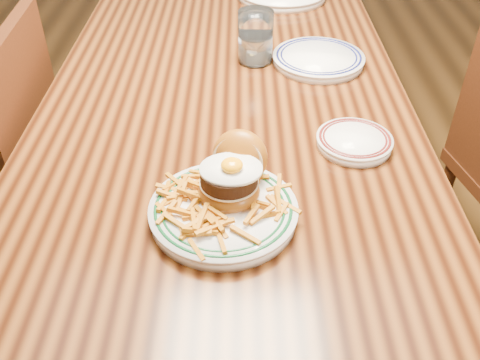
{
  "coord_description": "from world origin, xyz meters",
  "views": [
    {
      "loc": [
        0.04,
        -1.16,
        1.38
      ],
      "look_at": [
        0.03,
        -0.45,
        0.81
      ],
      "focal_mm": 40.0,
      "sensor_mm": 36.0,
      "label": 1
    }
  ],
  "objects_px": {
    "table": "(227,114)",
    "chair_left": "(0,189)",
    "main_plate": "(226,197)",
    "side_plate": "(354,141)"
  },
  "relations": [
    {
      "from": "chair_left",
      "to": "side_plate",
      "type": "relative_size",
      "value": 5.94
    },
    {
      "from": "table",
      "to": "chair_left",
      "type": "xyz_separation_m",
      "value": [
        -0.59,
        -0.09,
        -0.17
      ]
    },
    {
      "from": "chair_left",
      "to": "main_plate",
      "type": "relative_size",
      "value": 3.37
    },
    {
      "from": "chair_left",
      "to": "main_plate",
      "type": "distance_m",
      "value": 0.77
    },
    {
      "from": "table",
      "to": "main_plate",
      "type": "xyz_separation_m",
      "value": [
        0.01,
        -0.47,
        0.12
      ]
    },
    {
      "from": "chair_left",
      "to": "main_plate",
      "type": "xyz_separation_m",
      "value": [
        0.6,
        -0.38,
        0.29
      ]
    },
    {
      "from": "table",
      "to": "chair_left",
      "type": "height_order",
      "value": "chair_left"
    },
    {
      "from": "chair_left",
      "to": "main_plate",
      "type": "bearing_deg",
      "value": -35.09
    },
    {
      "from": "chair_left",
      "to": "side_plate",
      "type": "bearing_deg",
      "value": -14.65
    },
    {
      "from": "side_plate",
      "to": "chair_left",
      "type": "bearing_deg",
      "value": 156.88
    }
  ]
}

